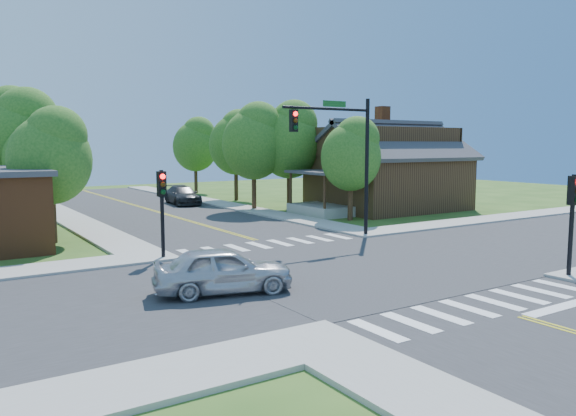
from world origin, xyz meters
TOP-DOWN VIEW (x-y plane):
  - ground at (0.00, 0.00)m, footprint 100.00×100.00m
  - road_ns at (0.00, 0.00)m, footprint 10.00×90.00m
  - road_ew at (0.00, 0.00)m, footprint 90.00×10.00m
  - intersection_patch at (0.00, 0.00)m, footprint 10.20×10.20m
  - sidewalk_ne at (15.82, 15.82)m, footprint 40.00×40.00m
  - crosswalk_north at (0.00, 6.20)m, footprint 8.85×2.00m
  - crosswalk_south at (0.00, -6.20)m, footprint 8.85×2.00m
  - centerline at (0.00, 0.00)m, footprint 0.30×90.00m
  - stop_bar at (2.50, -7.60)m, footprint 4.60×0.45m
  - signal_mast_ne at (3.91, 5.59)m, footprint 5.30×0.42m
  - signal_pole_se at (5.60, -5.62)m, footprint 0.34×0.42m
  - signal_pole_nw at (-5.60, 5.58)m, footprint 0.34×0.42m
  - house_ne at (15.11, 14.23)m, footprint 13.05×8.80m
  - tree_e_a at (9.01, 10.91)m, footprint 3.90×3.71m
  - tree_e_b at (9.05, 18.17)m, footprint 4.78×4.55m
  - tree_e_c at (8.82, 26.21)m, footprint 4.62×4.39m
  - tree_e_d at (8.96, 35.08)m, footprint 4.46×4.23m
  - tree_w_a at (-8.59, 12.47)m, footprint 3.96×3.76m
  - tree_w_b at (-8.78, 19.90)m, footprint 4.85×4.60m
  - tree_w_c at (-8.57, 27.93)m, footprint 5.30×5.04m
  - tree_house at (6.54, 19.04)m, footprint 4.68×4.45m
  - tree_bldg at (-8.23, 17.93)m, footprint 3.85×3.66m
  - car_silver at (-5.90, -0.64)m, footprint 4.09×5.42m
  - car_dgrey at (3.50, 25.55)m, footprint 3.19×5.49m

SIDE VIEW (x-z plane):
  - ground at x=0.00m, z-range 0.00..0.00m
  - intersection_patch at x=0.00m, z-range -0.03..0.03m
  - stop_bar at x=2.50m, z-range -0.05..0.05m
  - road_ns at x=0.00m, z-range 0.00..0.04m
  - road_ew at x=0.00m, z-range 0.01..0.04m
  - crosswalk_north at x=0.00m, z-range 0.04..0.05m
  - crosswalk_south at x=0.00m, z-range 0.04..0.05m
  - centerline at x=0.00m, z-range 0.04..0.05m
  - sidewalk_ne at x=15.82m, z-range 0.00..0.14m
  - car_dgrey at x=3.50m, z-range 0.00..1.46m
  - car_silver at x=-5.90m, z-range 0.00..1.54m
  - signal_pole_se at x=5.60m, z-range 0.76..4.56m
  - signal_pole_nw at x=-5.60m, z-range 0.76..4.56m
  - house_ne at x=15.11m, z-range -0.23..6.88m
  - tree_bldg at x=-8.23m, z-range 1.01..7.55m
  - tree_e_a at x=9.01m, z-range 1.03..7.66m
  - tree_w_a at x=-8.59m, z-range 1.04..7.78m
  - signal_mast_ne at x=3.91m, z-range 1.25..8.45m
  - tree_e_d at x=8.96m, z-range 1.17..8.75m
  - tree_e_c at x=8.82m, z-range 1.22..9.08m
  - tree_house at x=6.54m, z-range 1.23..9.20m
  - tree_e_b at x=9.05m, z-range 1.26..9.40m
  - tree_w_b at x=-8.78m, z-range 1.28..9.52m
  - tree_w_c at x=-8.57m, z-range 1.40..10.42m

